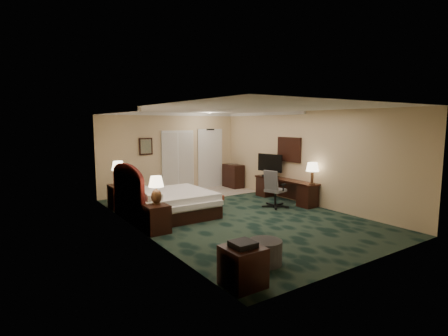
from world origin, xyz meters
TOP-DOWN VIEW (x-y plane):
  - floor at (0.00, 0.00)m, footprint 5.00×7.50m
  - ceiling at (0.00, 0.00)m, footprint 5.00×7.50m
  - wall_back at (0.00, 3.75)m, footprint 5.00×0.00m
  - wall_front at (0.00, -3.75)m, footprint 5.00×0.00m
  - wall_left at (-2.50, 0.00)m, footprint 0.00×7.50m
  - wall_right at (2.50, 0.00)m, footprint 0.00×7.50m
  - crown_molding at (0.00, 0.00)m, footprint 5.00×7.50m
  - tile_patch at (0.90, 2.90)m, footprint 3.20×1.70m
  - headboard at (-2.44, 1.00)m, footprint 0.12×2.00m
  - entry_door at (1.55, 3.72)m, footprint 1.02×0.06m
  - closet_doors at (0.25, 3.71)m, footprint 1.20×0.06m
  - wall_art at (-0.90, 3.71)m, footprint 0.45×0.06m
  - wall_mirror at (2.46, 0.60)m, footprint 0.05×0.95m
  - bed at (-1.41, 0.84)m, footprint 1.97×1.83m
  - nightstand_near at (-2.24, -0.19)m, footprint 0.49×0.56m
  - nightstand_far at (-2.22, 2.37)m, footprint 0.53×0.60m
  - lamp_near at (-2.20, -0.16)m, footprint 0.41×0.41m
  - lamp_far at (-2.23, 2.38)m, footprint 0.36×0.36m
  - bed_bench at (-0.18, 1.19)m, footprint 0.60×1.20m
  - ottoman at (-1.39, -2.81)m, footprint 0.73×0.73m
  - side_table at (-2.20, -3.25)m, footprint 0.55×0.55m
  - desk at (2.23, 0.49)m, footprint 0.50×2.31m
  - tv at (2.21, 1.18)m, footprint 0.25×0.92m
  - desk_lamp at (2.27, -0.52)m, footprint 0.43×0.43m
  - desk_chair at (1.44, 0.06)m, footprint 0.75×0.72m
  - minibar at (2.23, 3.20)m, footprint 0.44×0.80m

SIDE VIEW (x-z plane):
  - floor at x=0.00m, z-range 0.00..0.00m
  - tile_patch at x=0.90m, z-range 0.00..0.01m
  - bed_bench at x=-0.18m, z-range 0.00..0.39m
  - ottoman at x=-1.39m, z-range 0.00..0.40m
  - side_table at x=-2.20m, z-range 0.00..0.59m
  - nightstand_near at x=-2.24m, z-range 0.00..0.61m
  - bed at x=-1.41m, z-range 0.00..0.63m
  - nightstand_far at x=-2.22m, z-range 0.00..0.66m
  - desk at x=2.23m, z-range 0.00..0.67m
  - minibar at x=2.23m, z-range 0.00..0.84m
  - desk_chair at x=1.44m, z-range 0.00..1.07m
  - headboard at x=-2.44m, z-range 0.00..1.40m
  - lamp_near at x=-2.20m, z-range 0.61..1.22m
  - desk_lamp at x=2.27m, z-range 0.67..1.28m
  - lamp_far at x=-2.23m, z-range 0.66..1.32m
  - tv at x=2.21m, z-range 0.67..1.38m
  - entry_door at x=1.55m, z-range -0.04..2.14m
  - closet_doors at x=0.25m, z-range 0.00..2.10m
  - wall_back at x=0.00m, z-range 0.00..2.70m
  - wall_front at x=0.00m, z-range 0.00..2.70m
  - wall_left at x=-2.50m, z-range 0.00..2.70m
  - wall_right at x=2.50m, z-range 0.00..2.70m
  - wall_mirror at x=2.46m, z-range 1.18..1.93m
  - wall_art at x=-0.90m, z-range 1.33..1.88m
  - crown_molding at x=0.00m, z-range 2.60..2.70m
  - ceiling at x=0.00m, z-range 2.70..2.70m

